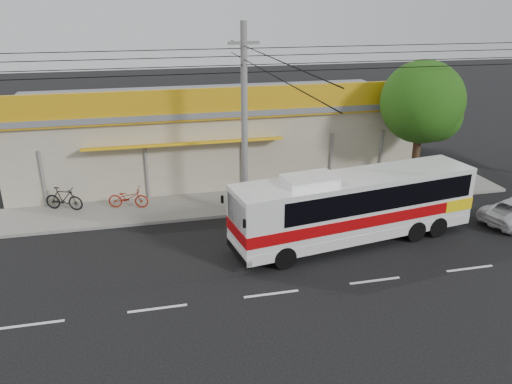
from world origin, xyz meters
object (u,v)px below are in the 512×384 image
at_px(motorbike_red, 128,198).
at_px(motorbike_dark, 64,199).
at_px(coach_bus, 359,203).
at_px(utility_pole, 244,59).
at_px(tree_near, 425,105).

distance_m(motorbike_red, motorbike_dark, 3.09).
relative_size(coach_bus, motorbike_dark, 5.67).
relative_size(motorbike_red, motorbike_dark, 1.02).
xyz_separation_m(motorbike_red, motorbike_dark, (-3.06, 0.42, 0.06)).
height_order(motorbike_red, utility_pole, utility_pole).
height_order(motorbike_red, tree_near, tree_near).
relative_size(motorbike_red, tree_near, 0.28).
distance_m(coach_bus, motorbike_dark, 14.10).
relative_size(motorbike_dark, utility_pole, 0.06).
bearing_deg(motorbike_red, tree_near, -80.00).
height_order(coach_bus, utility_pole, utility_pole).
bearing_deg(utility_pole, motorbike_dark, 162.86).
bearing_deg(motorbike_red, coach_bus, -106.80).
bearing_deg(tree_near, motorbike_red, 176.62).
bearing_deg(motorbike_dark, tree_near, -72.21).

